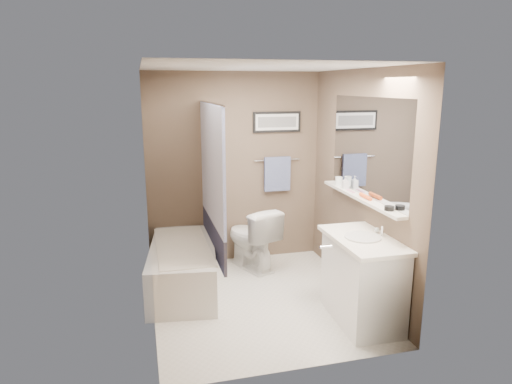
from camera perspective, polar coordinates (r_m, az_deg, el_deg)
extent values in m
plane|color=silver|center=(4.99, 0.44, -13.36)|extent=(2.50, 2.50, 0.00)
cube|color=silver|center=(4.47, 0.50, 15.12)|extent=(2.20, 2.50, 0.04)
cube|color=brown|center=(5.75, -2.68, 2.86)|extent=(2.20, 0.04, 2.40)
cube|color=brown|center=(3.45, 5.73, -4.27)|extent=(2.20, 0.04, 2.40)
cube|color=brown|center=(4.44, -13.15, -0.59)|extent=(0.04, 2.50, 2.40)
cube|color=brown|center=(4.96, 12.61, 0.89)|extent=(0.04, 2.50, 2.40)
cube|color=tan|center=(4.97, -13.33, -1.51)|extent=(0.02, 1.55, 2.00)
cylinder|color=silver|center=(4.87, -5.69, 11.01)|extent=(0.02, 1.55, 0.02)
cube|color=silver|center=(4.94, -5.52, 3.46)|extent=(0.03, 1.45, 1.28)
cube|color=#232541|center=(5.14, -5.32, -5.58)|extent=(0.03, 1.45, 0.36)
cube|color=silver|center=(4.76, 13.79, 5.46)|extent=(0.02, 1.60, 1.00)
cube|color=silver|center=(4.83, 12.88, -0.67)|extent=(0.12, 1.60, 0.03)
cylinder|color=silver|center=(5.86, 2.63, 4.04)|extent=(0.60, 0.02, 0.02)
cube|color=#7E8DB8|center=(5.87, 2.67, 2.27)|extent=(0.34, 0.05, 0.44)
cube|color=black|center=(5.82, 2.63, 8.74)|extent=(0.62, 0.02, 0.26)
cube|color=white|center=(5.80, 2.67, 8.73)|extent=(0.56, 0.00, 0.20)
cube|color=#595959|center=(5.80, 2.68, 8.73)|extent=(0.50, 0.00, 0.13)
cube|color=silver|center=(3.72, 13.76, -6.53)|extent=(0.80, 0.02, 2.00)
cylinder|color=silver|center=(3.62, 8.73, -6.81)|extent=(0.10, 0.02, 0.02)
cube|color=silver|center=(5.22, -9.08, -9.29)|extent=(0.88, 1.58, 0.50)
cube|color=silver|center=(5.13, -9.18, -6.71)|extent=(0.56, 1.36, 0.02)
imported|color=white|center=(5.67, -0.59, -5.73)|extent=(0.68, 0.88, 0.79)
cube|color=white|center=(4.57, 13.13, -10.81)|extent=(0.53, 0.92, 0.80)
cube|color=white|center=(4.41, 13.30, -5.83)|extent=(0.54, 0.96, 0.04)
cylinder|color=silver|center=(4.40, 13.21, -5.50)|extent=(0.34, 0.34, 0.01)
cylinder|color=white|center=(4.48, 15.51, -4.72)|extent=(0.02, 0.02, 0.10)
sphere|color=silver|center=(4.57, 14.88, -4.60)|extent=(0.05, 0.05, 0.05)
cylinder|color=black|center=(4.34, 16.32, -1.96)|extent=(0.09, 0.09, 0.04)
cylinder|color=#E65720|center=(4.73, 13.52, -0.55)|extent=(0.04, 0.22, 0.04)
cube|color=pink|center=(5.02, 11.77, 0.11)|extent=(0.03, 0.16, 0.01)
cylinder|color=white|center=(5.28, 10.32, 1.34)|extent=(0.08, 0.08, 0.10)
imported|color=#999999|center=(5.13, 11.12, 1.17)|extent=(0.07, 0.07, 0.14)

